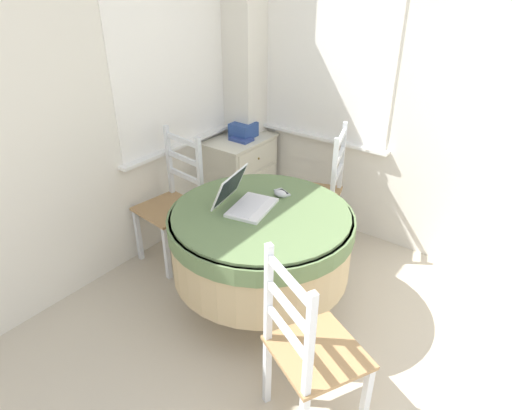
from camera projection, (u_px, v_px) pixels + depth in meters
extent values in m
cube|color=white|center=(171.00, 49.00, 3.27)|extent=(1.10, 0.01, 1.42)
cube|color=white|center=(182.00, 145.00, 3.60)|extent=(1.18, 0.07, 0.02)
cube|color=white|center=(328.00, 45.00, 3.41)|extent=(0.01, 1.10, 1.42)
cube|color=white|center=(320.00, 137.00, 3.74)|extent=(0.07, 1.18, 0.02)
cube|color=white|center=(245.00, 66.00, 3.78)|extent=(0.28, 0.28, 2.55)
cylinder|color=#4C3D2D|center=(260.00, 303.00, 3.08)|extent=(0.36, 0.36, 0.03)
cylinder|color=#4C3D2D|center=(261.00, 260.00, 2.91)|extent=(0.11, 0.11, 0.68)
cylinder|color=tan|center=(261.00, 243.00, 2.85)|extent=(1.11, 1.11, 0.41)
cylinder|color=#607A4C|center=(261.00, 222.00, 2.77)|extent=(1.14, 1.14, 0.11)
cylinder|color=#607A4C|center=(261.00, 213.00, 2.74)|extent=(1.08, 1.08, 0.02)
cube|color=white|center=(252.00, 207.00, 2.77)|extent=(0.36, 0.28, 0.02)
cube|color=silver|center=(250.00, 206.00, 2.77)|extent=(0.31, 0.18, 0.00)
cube|color=white|center=(230.00, 187.00, 2.77)|extent=(0.34, 0.15, 0.20)
cube|color=black|center=(230.00, 187.00, 2.77)|extent=(0.30, 0.13, 0.18)
ellipsoid|color=silver|center=(280.00, 194.00, 2.90)|extent=(0.06, 0.09, 0.05)
cube|color=#B2B7BC|center=(282.00, 193.00, 2.95)|extent=(0.10, 0.13, 0.01)
cube|color=black|center=(282.00, 192.00, 2.95)|extent=(0.07, 0.09, 0.00)
cube|color=#A87F51|center=(168.00, 209.00, 3.36)|extent=(0.44, 0.45, 0.02)
cube|color=silver|center=(138.00, 235.00, 3.46)|extent=(0.04, 0.04, 0.43)
cube|color=silver|center=(167.00, 253.00, 3.25)|extent=(0.04, 0.04, 0.43)
cube|color=silver|center=(175.00, 218.00, 3.69)|extent=(0.04, 0.04, 0.43)
cube|color=silver|center=(204.00, 234.00, 3.47)|extent=(0.04, 0.04, 0.43)
cube|color=silver|center=(169.00, 160.00, 3.44)|extent=(0.04, 0.04, 0.54)
cube|color=silver|center=(200.00, 174.00, 3.23)|extent=(0.04, 0.04, 0.54)
cube|color=silver|center=(182.00, 140.00, 3.24)|extent=(0.06, 0.36, 0.04)
cube|color=silver|center=(183.00, 158.00, 3.30)|extent=(0.06, 0.36, 0.04)
cube|color=silver|center=(185.00, 176.00, 3.37)|extent=(0.06, 0.36, 0.04)
cube|color=#A87F51|center=(313.00, 195.00, 3.55)|extent=(0.51, 0.51, 0.02)
cube|color=silver|center=(296.00, 206.00, 3.86)|extent=(0.04, 0.04, 0.43)
cube|color=silver|center=(284.00, 227.00, 3.56)|extent=(0.04, 0.04, 0.43)
cube|color=silver|center=(337.00, 213.00, 3.76)|extent=(0.04, 0.04, 0.43)
cube|color=silver|center=(328.00, 235.00, 3.46)|extent=(0.04, 0.04, 0.43)
cube|color=silver|center=(342.00, 156.00, 3.51)|extent=(0.04, 0.04, 0.54)
cube|color=silver|center=(334.00, 174.00, 3.22)|extent=(0.04, 0.04, 0.54)
cube|color=silver|center=(341.00, 138.00, 3.27)|extent=(0.35, 0.13, 0.04)
cube|color=silver|center=(339.00, 157.00, 3.33)|extent=(0.35, 0.13, 0.04)
cube|color=silver|center=(337.00, 174.00, 3.40)|extent=(0.35, 0.13, 0.04)
cube|color=#A87F51|center=(318.00, 352.00, 2.15)|extent=(0.54, 0.55, 0.02)
cube|color=silver|center=(366.00, 399.00, 2.18)|extent=(0.05, 0.05, 0.43)
cube|color=silver|center=(325.00, 349.00, 2.46)|extent=(0.05, 0.05, 0.43)
cube|color=silver|center=(267.00, 371.00, 2.33)|extent=(0.05, 0.05, 0.43)
cube|color=silver|center=(309.00, 346.00, 1.80)|extent=(0.04, 0.04, 0.54)
cube|color=silver|center=(268.00, 294.00, 2.09)|extent=(0.04, 0.04, 0.54)
cube|color=silver|center=(289.00, 280.00, 1.85)|extent=(0.18, 0.33, 0.04)
cube|color=silver|center=(288.00, 307.00, 1.91)|extent=(0.18, 0.33, 0.04)
cube|color=silver|center=(287.00, 331.00, 1.98)|extent=(0.18, 0.33, 0.04)
cube|color=silver|center=(241.00, 177.00, 4.05)|extent=(0.58, 0.37, 0.69)
cube|color=silver|center=(240.00, 140.00, 3.88)|extent=(0.60, 0.40, 0.02)
cube|color=white|center=(258.00, 158.00, 3.84)|extent=(0.51, 0.01, 0.20)
sphere|color=olive|center=(259.00, 159.00, 3.84)|extent=(0.02, 0.02, 0.02)
cube|color=white|center=(258.00, 183.00, 3.95)|extent=(0.51, 0.01, 0.20)
sphere|color=olive|center=(259.00, 183.00, 3.95)|extent=(0.02, 0.02, 0.02)
cube|color=white|center=(258.00, 206.00, 4.06)|extent=(0.51, 0.01, 0.20)
sphere|color=olive|center=(259.00, 207.00, 4.06)|extent=(0.02, 0.02, 0.02)
cube|color=#2D4C93|center=(243.00, 130.00, 3.89)|extent=(0.19, 0.18, 0.12)
cube|color=#33478C|center=(241.00, 139.00, 3.83)|extent=(0.12, 0.18, 0.02)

